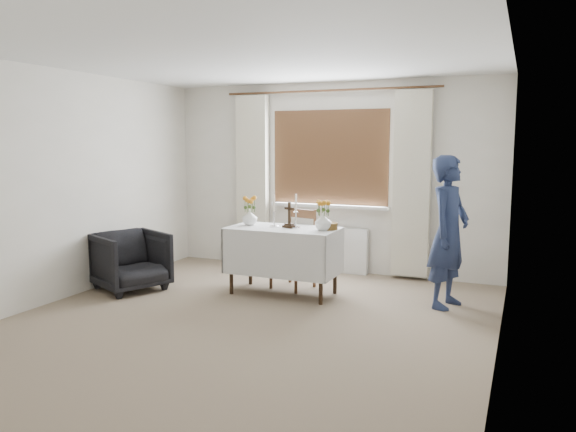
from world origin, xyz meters
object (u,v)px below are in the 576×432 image
(altar_table, at_px, (283,261))
(flower_vase_left, at_px, (250,217))
(wooden_chair, at_px, (293,249))
(armchair, at_px, (131,261))
(person, at_px, (449,232))
(wooden_cross, at_px, (289,215))
(flower_vase_right, at_px, (323,222))

(altar_table, xyz_separation_m, flower_vase_left, (-0.44, 0.05, 0.47))
(altar_table, distance_m, wooden_chair, 0.30)
(armchair, bearing_deg, wooden_chair, -39.25)
(altar_table, bearing_deg, person, 6.98)
(wooden_cross, bearing_deg, wooden_chair, 118.57)
(wooden_cross, relative_size, flower_vase_right, 1.53)
(armchair, xyz_separation_m, flower_vase_left, (1.27, 0.58, 0.51))
(armchair, relative_size, flower_vase_right, 3.95)
(flower_vase_left, bearing_deg, wooden_cross, -1.28)
(armchair, distance_m, flower_vase_left, 1.49)
(altar_table, xyz_separation_m, wooden_cross, (0.06, 0.03, 0.53))
(altar_table, distance_m, flower_vase_right, 0.67)
(flower_vase_right, bearing_deg, wooden_cross, 175.80)
(wooden_cross, bearing_deg, flower_vase_right, 10.21)
(flower_vase_left, distance_m, flower_vase_right, 0.92)
(person, distance_m, flower_vase_right, 1.32)
(person, xyz_separation_m, flower_vase_right, (-1.31, -0.21, 0.06))
(person, xyz_separation_m, wooden_cross, (-1.72, -0.18, 0.11))
(flower_vase_left, xyz_separation_m, flower_vase_right, (0.92, -0.04, 0.00))
(altar_table, height_order, wooden_chair, wooden_chair)
(wooden_chair, xyz_separation_m, flower_vase_left, (-0.44, -0.24, 0.39))
(flower_vase_left, relative_size, flower_vase_right, 0.95)
(altar_table, relative_size, flower_vase_left, 6.86)
(wooden_chair, relative_size, wooden_cross, 3.20)
(wooden_chair, distance_m, person, 1.81)
(wooden_chair, relative_size, flower_vase_left, 5.16)
(wooden_chair, height_order, flower_vase_right, flower_vase_right)
(armchair, bearing_deg, person, -52.88)
(wooden_chair, height_order, wooden_cross, wooden_cross)
(flower_vase_right, bearing_deg, wooden_chair, 149.05)
(altar_table, relative_size, armchair, 1.64)
(person, height_order, flower_vase_left, person)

